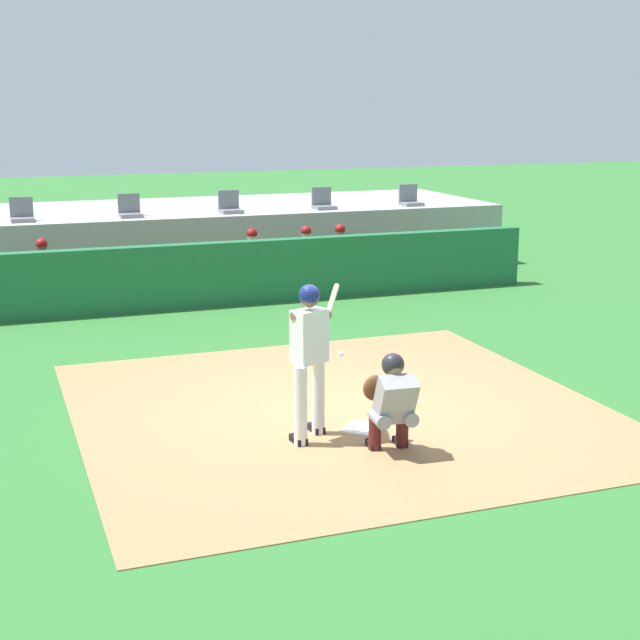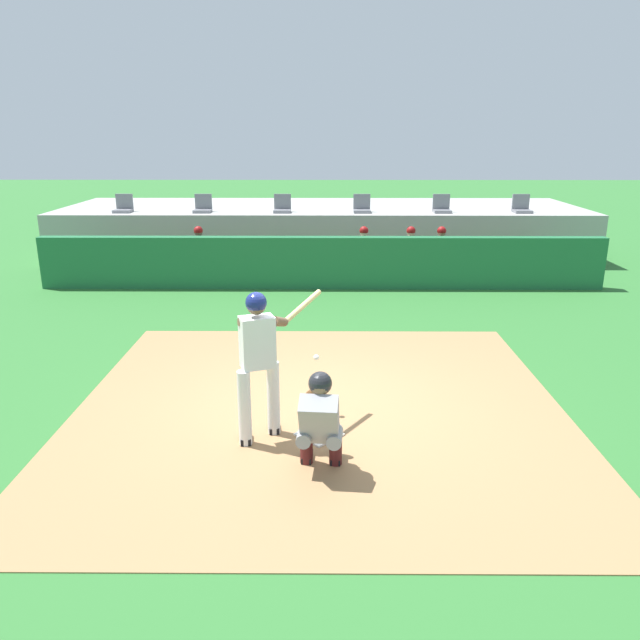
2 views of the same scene
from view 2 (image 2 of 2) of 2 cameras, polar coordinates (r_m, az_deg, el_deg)
name	(u,v)px [view 2 (image 2 of 2)]	position (r m, az deg, el deg)	size (l,w,h in m)	color
ground_plane	(320,407)	(8.19, -0.03, -8.16)	(80.00, 80.00, 0.00)	#2D6B2D
dirt_infield	(320,407)	(8.19, -0.03, -8.12)	(6.40, 6.40, 0.01)	#9E754C
home_plate	(319,434)	(7.46, -0.08, -10.62)	(0.44, 0.44, 0.02)	white
batter_at_plate	(260,357)	(7.04, -5.64, -3.41)	(0.96, 1.19, 1.80)	silver
catcher_crouched	(320,417)	(6.55, -0.04, -9.06)	(0.51, 1.75, 1.13)	gray
dugout_wall	(322,263)	(14.20, 0.16, 5.37)	(13.00, 0.30, 1.20)	#1E6638
dugout_bench	(322,269)	(15.26, 0.17, 4.75)	(11.80, 0.44, 0.45)	olive
dugout_player_0	(199,252)	(15.33, -11.26, 6.19)	(0.49, 0.70, 1.30)	#939399
dugout_player_1	(364,253)	(15.05, 4.10, 6.28)	(0.49, 0.70, 1.30)	#939399
dugout_player_2	(411,253)	(15.16, 8.46, 6.22)	(0.49, 0.70, 1.30)	#939399
dugout_player_3	(441,253)	(15.29, 11.24, 6.17)	(0.49, 0.70, 1.30)	#939399
stands_platform	(322,229)	(18.52, 0.21, 8.45)	(15.00, 4.40, 1.40)	#9E9E99
stadium_seat_0	(124,207)	(17.76, -17.84, 9.99)	(0.46, 0.46, 0.48)	slate
stadium_seat_1	(203,207)	(17.22, -10.86, 10.29)	(0.46, 0.46, 0.48)	slate
stadium_seat_2	(282,207)	(16.93, -3.53, 10.45)	(0.46, 0.46, 0.48)	slate
stadium_seat_3	(362,207)	(16.93, 3.93, 10.44)	(0.46, 0.46, 0.48)	slate
stadium_seat_4	(442,207)	(17.20, 11.27, 10.26)	(0.46, 0.46, 0.48)	slate
stadium_seat_5	(522,207)	(17.73, 18.27, 9.94)	(0.46, 0.46, 0.48)	slate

